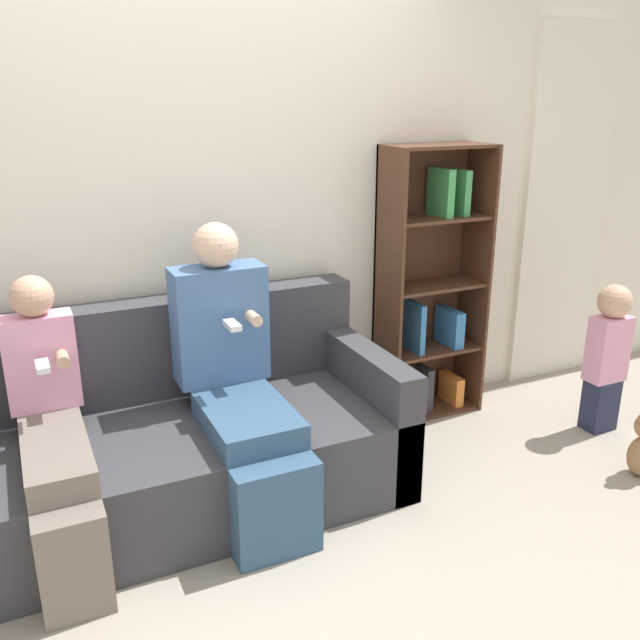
% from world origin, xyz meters
% --- Properties ---
extents(ground_plane, '(14.00, 14.00, 0.00)m').
position_xyz_m(ground_plane, '(0.00, 0.00, 0.00)').
color(ground_plane, '#9E9384').
extents(back_wall, '(10.00, 0.06, 2.55)m').
position_xyz_m(back_wall, '(0.00, 1.05, 1.27)').
color(back_wall, silver).
rests_on(back_wall, ground_plane).
extents(curtain_panel, '(0.63, 0.04, 2.19)m').
position_xyz_m(curtain_panel, '(2.32, 1.00, 1.09)').
color(curtain_panel, silver).
rests_on(curtain_panel, ground_plane).
extents(couch, '(2.14, 0.92, 0.88)m').
position_xyz_m(couch, '(-0.36, 0.57, 0.29)').
color(couch, '#38383D').
rests_on(couch, ground_plane).
extents(adult_seated, '(0.42, 0.84, 1.25)m').
position_xyz_m(adult_seated, '(-0.02, 0.46, 0.63)').
color(adult_seated, '#335170').
rests_on(adult_seated, ground_plane).
extents(child_seated, '(0.29, 0.85, 1.09)m').
position_xyz_m(child_seated, '(-0.79, 0.42, 0.54)').
color(child_seated, '#70665B').
rests_on(child_seated, ground_plane).
extents(toddler_standing, '(0.21, 0.18, 0.84)m').
position_xyz_m(toddler_standing, '(2.01, 0.26, 0.45)').
color(toddler_standing, '#232842').
rests_on(toddler_standing, ground_plane).
extents(bookshelf, '(0.59, 0.29, 1.54)m').
position_xyz_m(bookshelf, '(1.28, 0.90, 0.72)').
color(bookshelf, '#4C2D1E').
rests_on(bookshelf, ground_plane).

